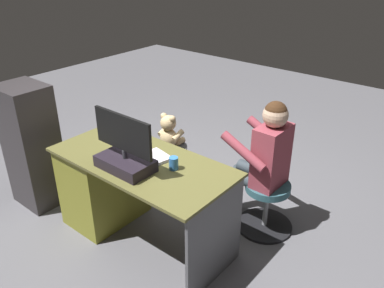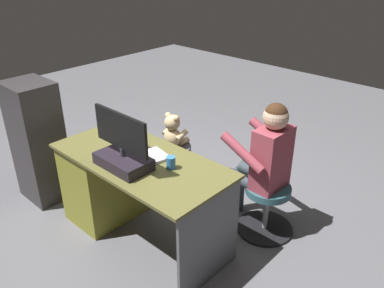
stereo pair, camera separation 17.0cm
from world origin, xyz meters
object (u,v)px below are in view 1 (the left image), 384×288
Objects in this scene: desk at (111,182)px; person at (263,155)px; monitor at (125,154)px; teddy_bear at (169,132)px; computer_mouse at (116,140)px; tv_remote at (123,153)px; visitor_chair at (266,203)px; office_chair_teddy at (169,163)px; keyboard at (144,152)px; cup at (174,163)px.

person is at bearing -142.94° from desk.
monitor is 1.04m from teddy_bear.
teddy_bear is (0.02, -0.68, -0.17)m from computer_mouse.
computer_mouse is 0.23m from tv_remote.
desk is 1.34m from visitor_chair.
keyboard is at bearing 117.90° from office_chair_teddy.
keyboard is at bearing 117.49° from teddy_bear.
cup is 0.47m from tv_remote.
tv_remote is (-0.21, 0.10, -0.01)m from computer_mouse.
monitor is 1.13m from person.
desk is at bearing 37.06° from person.
keyboard is 0.86× the size of visitor_chair.
monitor is 1.30× the size of keyboard.
monitor reaches higher than computer_mouse.
desk is 9.83× the size of tv_remote.
cup is 0.99m from visitor_chair.
teddy_bear is at bearing 0.53° from visitor_chair.
tv_remote is at bearing 44.31° from keyboard.
person is (-1.03, -0.01, 0.09)m from teddy_bear.
computer_mouse reaches higher than desk.
desk is at bearing 35.19° from visitor_chair.
cup is at bearing 134.91° from office_chair_teddy.
computer_mouse is 0.20× the size of visitor_chair.
office_chair_teddy is (0.02, -0.67, -0.52)m from computer_mouse.
tv_remote is 0.44× the size of teddy_bear.
tv_remote is (-0.22, 0.02, 0.36)m from desk.
tv_remote reaches higher than desk.
tv_remote is 0.13× the size of person.
computer_mouse reaches higher than teddy_bear.
office_chair_teddy is at bearing -88.09° from computer_mouse.
monitor is 0.47m from computer_mouse.
teddy_bear is (-0.00, -0.01, 0.34)m from office_chair_teddy.
person is (-0.68, -0.67, -0.07)m from keyboard.
teddy_bear reaches higher than keyboard.
keyboard is at bearing -177.57° from computer_mouse.
computer_mouse is 1.22m from person.
visitor_chair is at bearing -147.41° from computer_mouse.
person is (-0.34, -0.71, -0.11)m from cup.
visitor_chair is at bearing -159.85° from tv_remote.
person is (-0.80, -0.79, -0.07)m from tv_remote.
cup is at bearing 178.13° from computer_mouse.
person is at bearing -179.51° from teddy_bear.
computer_mouse is (0.32, 0.01, 0.01)m from keyboard.
keyboard is 4.36× the size of cup.
tv_remote is 0.34× the size of office_chair_teddy.
monitor reaches higher than cup.
tv_remote is at bearing 106.61° from office_chair_teddy.
desk is 0.78m from teddy_bear.
keyboard is 0.34m from cup.
desk is 0.79m from cup.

